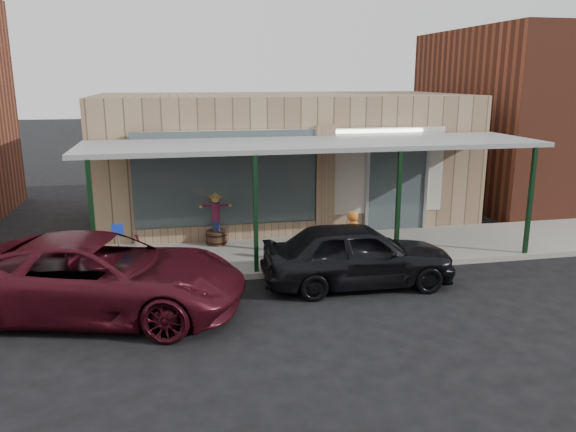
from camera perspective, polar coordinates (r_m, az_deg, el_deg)
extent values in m
plane|color=black|center=(12.24, 6.80, -8.97)|extent=(120.00, 120.00, 0.00)
cube|color=gray|center=(15.45, 2.59, -3.68)|extent=(40.00, 3.20, 0.15)
cube|color=#997D5D|center=(19.40, -0.71, 6.08)|extent=(12.00, 6.00, 4.20)
cube|color=#465355|center=(16.04, -6.28, 3.62)|extent=(5.20, 0.06, 2.80)
cube|color=#465355|center=(17.50, 10.93, 2.98)|extent=(1.80, 0.06, 2.80)
cube|color=#997D5D|center=(16.64, 3.72, 3.35)|extent=(0.55, 0.30, 3.40)
cube|color=#997D5D|center=(16.43, -6.15, -1.67)|extent=(5.20, 0.30, 0.50)
cube|color=#B7B0A2|center=(16.49, 1.32, 4.34)|extent=(9.00, 0.02, 2.60)
cube|color=white|center=(16.30, 1.37, 8.48)|extent=(7.50, 0.03, 0.10)
cube|color=gray|center=(14.83, 2.72, 7.35)|extent=(12.00, 3.00, 0.12)
cube|color=black|center=(13.33, -19.23, -0.72)|extent=(0.10, 0.10, 2.95)
cube|color=black|center=(13.34, -3.30, 0.05)|extent=(0.10, 0.10, 2.95)
cube|color=black|center=(14.30, 11.11, 0.75)|extent=(0.10, 0.10, 2.95)
cube|color=black|center=(16.08, 23.37, 1.31)|extent=(0.10, 0.10, 2.95)
cylinder|color=#472D1C|center=(15.99, -7.27, -2.17)|extent=(0.75, 0.75, 0.38)
cylinder|color=navy|center=(15.91, -7.30, -1.01)|extent=(0.27, 0.27, 0.29)
cylinder|color=maroon|center=(15.81, -7.35, 0.42)|extent=(0.30, 0.30, 0.53)
sphere|color=#B59F45|center=(15.73, -7.39, 1.72)|extent=(0.21, 0.21, 0.21)
cone|color=#B59F45|center=(15.70, -7.40, 2.16)|extent=(0.35, 0.35, 0.13)
cylinder|color=#472D1C|center=(15.31, 8.17, -2.91)|extent=(0.77, 0.77, 0.39)
ellipsoid|color=orange|center=(15.22, 8.21, -1.74)|extent=(0.32, 0.32, 0.26)
cylinder|color=#4C471E|center=(15.18, 8.23, -1.20)|extent=(0.04, 0.04, 0.06)
cylinder|color=gray|center=(13.75, -16.75, -3.94)|extent=(0.04, 0.04, 1.03)
cube|color=#1B35CE|center=(13.57, -16.94, -1.33)|extent=(0.27, 0.02, 0.27)
imported|color=black|center=(13.12, 7.09, -3.88)|extent=(4.49, 1.94, 1.51)
ellipsoid|color=#D15B25|center=(13.92, 6.65, -1.42)|extent=(0.36, 0.30, 0.46)
sphere|color=#D15B25|center=(13.88, 6.62, -0.08)|extent=(0.26, 0.26, 0.26)
cylinder|color=#186E25|center=(13.87, 6.67, -0.68)|extent=(0.18, 0.18, 0.02)
imported|color=#420D17|center=(12.06, -18.60, -5.81)|extent=(6.40, 4.16, 1.64)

